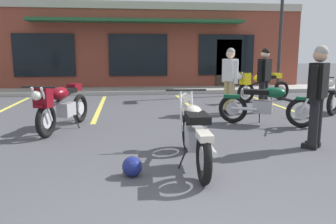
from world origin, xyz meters
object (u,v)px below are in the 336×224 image
at_px(person_in_black_shirt, 230,77).
at_px(person_by_back_row, 264,76).
at_px(person_near_building, 318,91).
at_px(motorcycle_foreground_classic, 194,132).
at_px(motorcycle_silver_naked, 268,104).
at_px(motorcycle_red_sportbike, 261,85).
at_px(motorcycle_black_cruiser, 61,105).
at_px(parking_lot_lamp_post, 284,4).
at_px(helmet_on_pavement, 132,166).

height_order(person_in_black_shirt, person_by_back_row, same).
bearing_deg(person_near_building, motorcycle_foreground_classic, -165.42).
bearing_deg(person_by_back_row, motorcycle_foreground_classic, -124.24).
distance_m(motorcycle_silver_naked, person_in_black_shirt, 1.65).
bearing_deg(motorcycle_red_sportbike, motorcycle_silver_naked, -110.42).
relative_size(motorcycle_red_sportbike, person_by_back_row, 1.22).
bearing_deg(person_by_back_row, motorcycle_black_cruiser, -163.13).
distance_m(motorcycle_black_cruiser, person_near_building, 4.75).
bearing_deg(motorcycle_foreground_classic, person_in_black_shirt, 66.09).
bearing_deg(person_by_back_row, parking_lot_lamp_post, 59.71).
bearing_deg(person_in_black_shirt, motorcycle_foreground_classic, -113.91).
xyz_separation_m(motorcycle_black_cruiser, helmet_on_pavement, (1.34, -2.78, -0.40)).
xyz_separation_m(motorcycle_foreground_classic, motorcycle_red_sportbike, (3.38, 5.80, 0.07)).
bearing_deg(motorcycle_red_sportbike, motorcycle_black_cruiser, -148.79).
distance_m(person_by_back_row, person_near_building, 3.36).
relative_size(motorcycle_silver_naked, person_near_building, 1.16).
relative_size(motorcycle_silver_naked, parking_lot_lamp_post, 0.38).
distance_m(person_near_building, parking_lot_lamp_post, 8.04).
height_order(motorcycle_red_sportbike, helmet_on_pavement, motorcycle_red_sportbike).
bearing_deg(person_in_black_shirt, motorcycle_silver_naked, -76.16).
xyz_separation_m(person_in_black_shirt, person_near_building, (0.41, -3.33, 0.00)).
height_order(motorcycle_red_sportbike, motorcycle_black_cruiser, same).
height_order(person_in_black_shirt, helmet_on_pavement, person_in_black_shirt).
xyz_separation_m(motorcycle_red_sportbike, motorcycle_black_cruiser, (-5.60, -3.39, 0.00)).
xyz_separation_m(motorcycle_red_sportbike, parking_lot_lamp_post, (1.51, 1.93, 2.79)).
bearing_deg(helmet_on_pavement, motorcycle_foreground_classic, 22.84).
bearing_deg(helmet_on_pavement, parking_lot_lamp_post, 54.54).
bearing_deg(motorcycle_silver_naked, person_near_building, -88.84).
bearing_deg(person_in_black_shirt, parking_lot_lamp_post, 50.50).
xyz_separation_m(motorcycle_silver_naked, person_in_black_shirt, (-0.38, 1.53, 0.49)).
xyz_separation_m(motorcycle_black_cruiser, person_in_black_shirt, (3.94, 1.48, 0.42)).
distance_m(motorcycle_black_cruiser, parking_lot_lamp_post, 9.30).
distance_m(helmet_on_pavement, parking_lot_lamp_post, 10.44).
bearing_deg(motorcycle_silver_naked, person_by_back_row, 70.41).
height_order(motorcycle_foreground_classic, person_by_back_row, person_by_back_row).
bearing_deg(parking_lot_lamp_post, person_near_building, -110.99).
bearing_deg(person_by_back_row, motorcycle_red_sportbike, 68.93).
distance_m(person_in_black_shirt, parking_lot_lamp_post, 5.51).
height_order(motorcycle_red_sportbike, person_by_back_row, person_by_back_row).
xyz_separation_m(motorcycle_red_sportbike, person_by_back_row, (-0.74, -1.92, 0.42)).
bearing_deg(person_in_black_shirt, person_near_building, -82.94).
bearing_deg(person_near_building, person_by_back_row, 81.37).
xyz_separation_m(person_in_black_shirt, parking_lot_lamp_post, (3.16, 3.84, 2.37)).
relative_size(person_by_back_row, helmet_on_pavement, 6.44).
xyz_separation_m(person_near_building, helmet_on_pavement, (-3.01, -0.93, -0.82)).
relative_size(person_near_building, parking_lot_lamp_post, 0.32).
xyz_separation_m(person_by_back_row, parking_lot_lamp_post, (2.25, 3.85, 2.37)).
bearing_deg(motorcycle_red_sportbike, person_in_black_shirt, -130.94).
relative_size(person_in_black_shirt, parking_lot_lamp_post, 0.32).
relative_size(person_in_black_shirt, person_near_building, 1.00).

